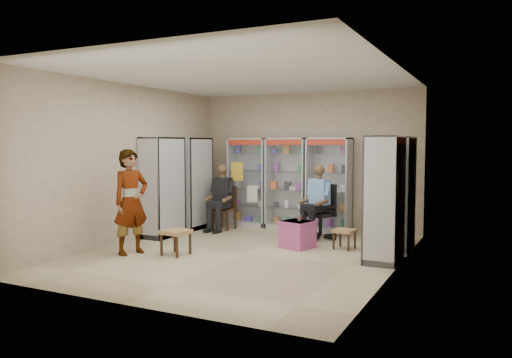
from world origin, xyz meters
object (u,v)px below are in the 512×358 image
at_px(pink_trunk, 297,234).
at_px(standing_man, 131,202).
at_px(cabinet_right_far, 397,193).
at_px(cabinet_right_near, 384,199).
at_px(wooden_chair, 224,208).
at_px(cabinet_left_near, 162,187).
at_px(seated_shopkeeper, 320,204).
at_px(office_chair, 320,211).
at_px(woven_stool_a, 344,239).
at_px(cabinet_back_mid, 288,183).
at_px(cabinet_back_right, 329,185).
at_px(cabinet_back_left, 249,182).
at_px(cabinet_left_far, 193,183).
at_px(woven_stool_b, 176,242).

relative_size(pink_trunk, standing_man, 0.28).
relative_size(cabinet_right_far, cabinet_right_near, 1.00).
bearing_deg(wooden_chair, cabinet_right_near, -21.64).
xyz_separation_m(cabinet_left_near, wooden_chair, (0.68, 1.30, -0.53)).
bearing_deg(seated_shopkeeper, office_chair, 109.47).
relative_size(cabinet_right_far, seated_shopkeeper, 1.46).
distance_m(woven_stool_a, standing_man, 3.78).
distance_m(seated_shopkeeper, pink_trunk, 1.09).
height_order(cabinet_back_mid, cabinet_right_far, same).
bearing_deg(cabinet_back_right, cabinet_back_left, 180.00).
height_order(cabinet_right_far, cabinet_left_near, same).
distance_m(cabinet_back_left, cabinet_right_far, 3.71).
bearing_deg(pink_trunk, cabinet_right_near, -13.12).
relative_size(cabinet_right_far, cabinet_left_far, 1.00).
distance_m(office_chair, pink_trunk, 1.08).
distance_m(cabinet_left_far, woven_stool_b, 2.78).
relative_size(cabinet_back_mid, cabinet_right_far, 1.00).
xyz_separation_m(cabinet_right_near, seated_shopkeeper, (-1.54, 1.37, -0.31)).
xyz_separation_m(cabinet_back_mid, wooden_chair, (-1.20, -0.73, -0.53)).
height_order(wooden_chair, woven_stool_a, wooden_chair).
bearing_deg(cabinet_right_near, woven_stool_a, 52.07).
bearing_deg(woven_stool_a, office_chair, 132.67).
relative_size(cabinet_back_mid, cabinet_back_right, 1.00).
height_order(cabinet_back_left, cabinet_back_right, same).
relative_size(cabinet_left_near, woven_stool_b, 4.72).
height_order(cabinet_back_right, woven_stool_a, cabinet_back_right).
height_order(cabinet_left_near, woven_stool_a, cabinet_left_near).
bearing_deg(cabinet_left_far, woven_stool_b, 27.17).
relative_size(cabinet_right_near, wooden_chair, 2.13).
relative_size(cabinet_back_right, standing_man, 1.12).
height_order(cabinet_back_left, office_chair, cabinet_back_left).
bearing_deg(wooden_chair, pink_trunk, -27.45).
relative_size(cabinet_back_left, cabinet_right_far, 1.00).
distance_m(cabinet_back_right, cabinet_left_far, 2.98).
height_order(cabinet_right_near, wooden_chair, cabinet_right_near).
bearing_deg(standing_man, cabinet_back_right, -15.34).
height_order(wooden_chair, pink_trunk, wooden_chair).
bearing_deg(office_chair, cabinet_right_far, 7.85).
relative_size(seated_shopkeeper, woven_stool_b, 3.24).
relative_size(cabinet_right_near, office_chair, 1.86).
bearing_deg(cabinet_back_mid, wooden_chair, -148.69).
relative_size(cabinet_back_mid, woven_stool_a, 5.65).
relative_size(cabinet_back_right, cabinet_left_near, 1.00).
bearing_deg(cabinet_back_mid, woven_stool_a, -42.13).
xyz_separation_m(cabinet_back_right, cabinet_right_near, (1.63, -2.23, 0.00)).
relative_size(office_chair, woven_stool_a, 3.04).
bearing_deg(wooden_chair, office_chair, -2.14).
bearing_deg(cabinet_back_mid, cabinet_back_right, 0.00).
height_order(cabinet_back_mid, pink_trunk, cabinet_back_mid).
xyz_separation_m(cabinet_back_right, seated_shopkeeper, (0.09, -0.86, -0.31)).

